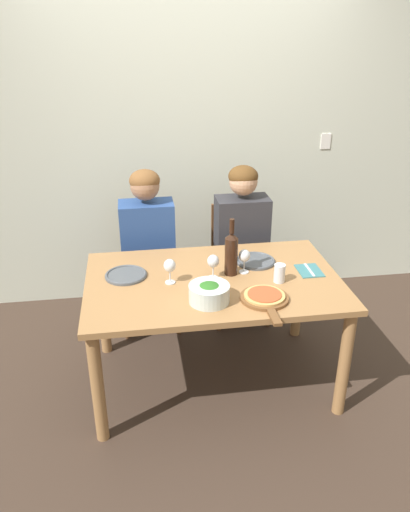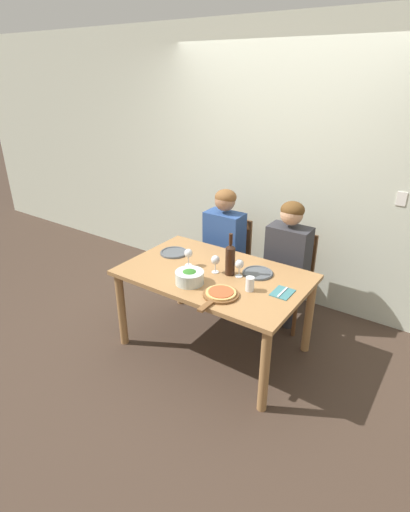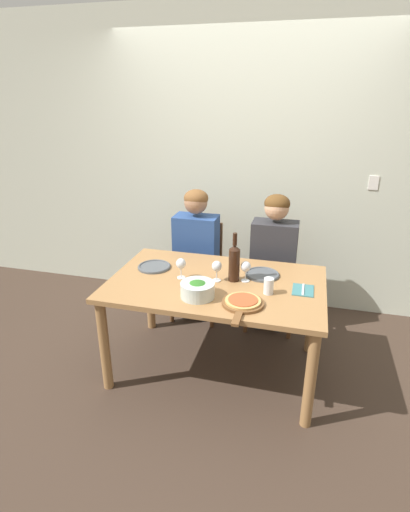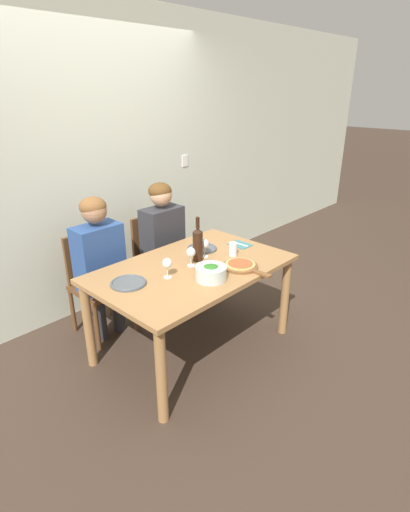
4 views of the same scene
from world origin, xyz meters
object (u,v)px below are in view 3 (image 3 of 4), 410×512
Objects in this scene: broccoli_bowl at (198,290)px; chair_right at (273,274)px; pizza_on_board at (243,303)px; wine_glass_left at (181,265)px; fork_on_napkin at (303,290)px; person_woman at (196,244)px; wine_glass_centre at (217,267)px; wine_glass_right at (246,268)px; water_tumbler at (269,286)px; person_man at (274,251)px; dinner_plate_left at (154,267)px; wine_bottle at (234,262)px; dinner_plate_right at (262,274)px; chair_left at (199,266)px.

chair_right is at bearing 69.60° from broccoli_bowl.
wine_glass_left reaches higher than pizza_on_board.
broccoli_bowl is 1.24× the size of fork_on_napkin.
broccoli_bowl reaches higher than pizza_on_board.
pizza_on_board is at bearing -59.07° from person_woman.
chair_right is 0.72× the size of person_woman.
person_woman is 0.78m from wine_glass_centre.
wine_glass_right is 0.84× the size of fork_on_napkin.
person_man is at bearing 93.25° from water_tumbler.
wine_glass_centre is (-0.33, -0.69, 0.11)m from person_man.
dinner_plate_left is at bearing 154.55° from wine_glass_left.
wine_glass_right is at bearing 96.73° from pizza_on_board.
person_man is 0.99m from pizza_on_board.
water_tumbler is (0.44, 0.16, 0.00)m from broccoli_bowl.
person_woman reaches higher than wine_bottle.
water_tumbler is (0.04, -0.90, 0.32)m from chair_right.
wine_glass_right is at bearing -49.48° from person_woman.
person_woman and person_man have the same top height.
wine_glass_centre is (0.35, -0.69, 0.11)m from person_woman.
pizza_on_board is (-0.09, -0.99, 0.02)m from person_man.
dinner_plate_right is 0.34m from fork_on_napkin.
wine_bottle is 1.96× the size of fork_on_napkin.
wine_glass_right reaches higher than chair_left.
wine_glass_centre is at bearing -161.02° from wine_bottle.
wine_glass_centre is (-0.20, -0.05, 0.00)m from wine_glass_right.
dinner_plate_left is 2.29× the size of water_tumbler.
fork_on_napkin is at bearing -5.09° from dinner_plate_left.
dinner_plate_left is 1.65× the size of wine_glass_left.
chair_left is 7.92× the size of water_tumbler.
broccoli_bowl is at bearing -74.75° from chair_left.
wine_glass_left is (-0.59, -0.71, 0.11)m from person_man.
chair_right is at bearing 74.19° from wine_bottle.
wine_glass_centre is at bearing -150.14° from dinner_plate_right.
wine_glass_right reaches higher than fork_on_napkin.
chair_left is 3.46× the size of dinner_plate_right.
person_woman reaches higher than water_tumbler.
broccoli_bowl reaches higher than dinner_plate_right.
water_tumbler is at bearing -39.39° from wine_glass_right.
wine_bottle is 1.58× the size of broccoli_bowl.
chair_right is 4.81× the size of fork_on_napkin.
pizza_on_board is 2.69× the size of wine_glass_left.
person_man is 0.74m from fork_on_napkin.
chair_left reaches higher than broccoli_bowl.
wine_glass_left is at bearing -25.45° from dinner_plate_left.
fork_on_napkin is at bearing -4.49° from wine_bottle.
chair_right is 0.68m from dinner_plate_right.
wine_glass_left reaches higher than dinner_plate_right.
wine_bottle is 0.36m from broccoli_bowl.
wine_bottle is at bearing 18.98° from wine_glass_centre.
pizza_on_board is at bearing -51.37° from wine_glass_centre.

